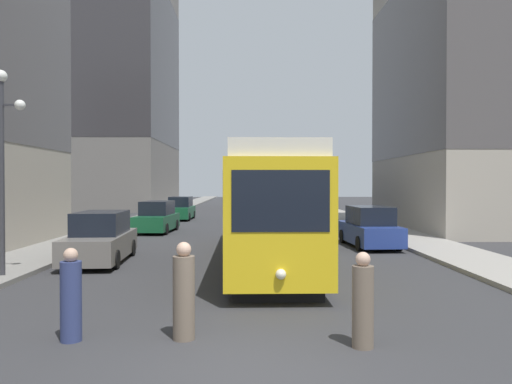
{
  "coord_description": "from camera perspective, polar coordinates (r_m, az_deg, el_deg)",
  "views": [
    {
      "loc": [
        -0.07,
        -7.4,
        2.83
      ],
      "look_at": [
        0.18,
        7.93,
        2.57
      ],
      "focal_mm": 34.7,
      "sensor_mm": 36.0,
      "label": 1
    }
  ],
  "objects": [
    {
      "name": "transit_bus",
      "position": [
        35.19,
        5.96,
        -0.5
      ],
      "size": [
        3.0,
        11.35,
        3.45
      ],
      "rotation": [
        0.0,
        0.0,
        -0.04
      ],
      "color": "black",
      "rests_on": "ground"
    },
    {
      "name": "ground_plane",
      "position": [
        7.92,
        -0.37,
        -19.96
      ],
      "size": [
        200.0,
        200.0,
        0.0
      ],
      "primitive_type": "plane",
      "color": "#303033"
    },
    {
      "name": "pedestrian_on_sidewalk",
      "position": [
        8.92,
        12.22,
        -12.41
      ],
      "size": [
        0.37,
        0.37,
        1.65
      ],
      "rotation": [
        0.0,
        0.0,
        5.83
      ],
      "color": "#6B5B4C",
      "rests_on": "ground"
    },
    {
      "name": "parked_car_left_mid",
      "position": [
        18.78,
        -17.46,
        -5.16
      ],
      "size": [
        2.09,
        4.99,
        1.82
      ],
      "rotation": [
        0.0,
        0.0,
        0.06
      ],
      "color": "black",
      "rests_on": "ground"
    },
    {
      "name": "pedestrian_crossing_far",
      "position": [
        9.25,
        -8.32,
        -11.56
      ],
      "size": [
        0.4,
        0.4,
        1.77
      ],
      "rotation": [
        0.0,
        0.0,
        5.14
      ],
      "color": "#6B5B4C",
      "rests_on": "ground"
    },
    {
      "name": "parked_car_left_far",
      "position": [
        39.51,
        -8.68,
        -1.95
      ],
      "size": [
        1.93,
        4.83,
        1.82
      ],
      "rotation": [
        0.0,
        0.0,
        -0.01
      ],
      "color": "black",
      "rests_on": "ground"
    },
    {
      "name": "parked_car_left_near",
      "position": [
        29.46,
        -11.35,
        -2.94
      ],
      "size": [
        2.09,
        4.63,
        1.82
      ],
      "rotation": [
        0.0,
        0.0,
        -0.06
      ],
      "color": "black",
      "rests_on": "ground"
    },
    {
      "name": "parked_car_right_far",
      "position": [
        22.83,
        12.93,
        -4.07
      ],
      "size": [
        2.07,
        4.76,
        1.82
      ],
      "rotation": [
        0.0,
        0.0,
        3.19
      ],
      "color": "black",
      "rests_on": "ground"
    },
    {
      "name": "streetcar",
      "position": [
        18.35,
        1.16,
        -1.33
      ],
      "size": [
        2.75,
        14.71,
        3.89
      ],
      "rotation": [
        0.0,
        0.0,
        0.01
      ],
      "color": "black",
      "rests_on": "ground"
    },
    {
      "name": "building_left_corner",
      "position": [
        61.75,
        -16.36,
        12.79
      ],
      "size": [
        13.66,
        20.33,
        30.16
      ],
      "color": "slate",
      "rests_on": "ground"
    },
    {
      "name": "pedestrian_crossing_near",
      "position": [
        9.66,
        -20.55,
        -11.34
      ],
      "size": [
        0.38,
        0.38,
        1.68
      ],
      "rotation": [
        0.0,
        0.0,
        5.71
      ],
      "color": "navy",
      "rests_on": "ground"
    },
    {
      "name": "sidewalk_right",
      "position": [
        48.18,
        8.84,
        -2.34
      ],
      "size": [
        2.85,
        120.0,
        0.15
      ],
      "primitive_type": "cube",
      "color": "gray",
      "rests_on": "ground"
    },
    {
      "name": "sidewalk_left",
      "position": [
        48.16,
        -10.57,
        -2.35
      ],
      "size": [
        2.85,
        120.0,
        0.15
      ],
      "primitive_type": "cube",
      "color": "gray",
      "rests_on": "ground"
    },
    {
      "name": "lamp_post_left_near",
      "position": [
        16.32,
        -27.3,
        5.16
      ],
      "size": [
        1.41,
        0.36,
        6.01
      ],
      "color": "#333338",
      "rests_on": "sidewalk_left"
    }
  ]
}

